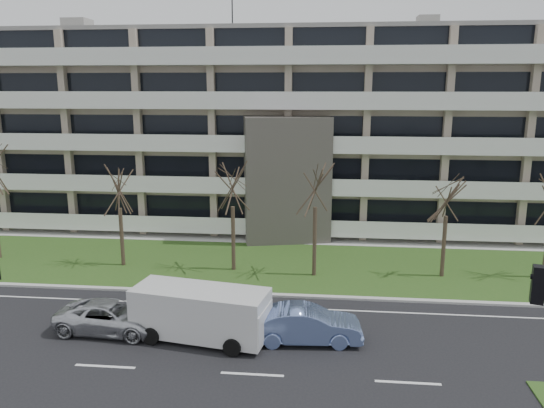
# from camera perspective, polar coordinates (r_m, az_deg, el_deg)

# --- Properties ---
(ground) EXTENTS (160.00, 160.00, 0.00)m
(ground) POSITION_cam_1_polar(r_m,az_deg,el_deg) (21.86, -2.14, -17.85)
(ground) COLOR black
(ground) RESTS_ON ground
(grass_verge) EXTENTS (90.00, 10.00, 0.06)m
(grass_verge) POSITION_cam_1_polar(r_m,az_deg,el_deg) (33.64, 0.91, -6.58)
(grass_verge) COLOR #264E1A
(grass_verge) RESTS_ON ground
(curb) EXTENTS (90.00, 0.35, 0.12)m
(curb) POSITION_cam_1_polar(r_m,az_deg,el_deg) (28.97, 0.06, -9.76)
(curb) COLOR #B2B2AD
(curb) RESTS_ON ground
(sidewalk) EXTENTS (90.00, 2.00, 0.08)m
(sidewalk) POSITION_cam_1_polar(r_m,az_deg,el_deg) (38.86, 1.60, -3.92)
(sidewalk) COLOR #B2B2AD
(sidewalk) RESTS_ON ground
(lane_edge_line) EXTENTS (90.00, 0.12, 0.01)m
(lane_edge_line) POSITION_cam_1_polar(r_m,az_deg,el_deg) (27.62, -0.26, -11.04)
(lane_edge_line) COLOR white
(lane_edge_line) RESTS_ON ground
(apartment_building) EXTENTS (60.50, 15.10, 18.75)m
(apartment_building) POSITION_cam_1_polar(r_m,az_deg,el_deg) (44.20, 2.31, 8.08)
(apartment_building) COLOR tan
(apartment_building) RESTS_ON ground
(silver_pickup) EXTENTS (5.19, 2.61, 1.41)m
(silver_pickup) POSITION_cam_1_polar(r_m,az_deg,el_deg) (25.94, -16.86, -11.55)
(silver_pickup) COLOR silver
(silver_pickup) RESTS_ON ground
(blue_sedan) EXTENTS (5.01, 2.07, 1.61)m
(blue_sedan) POSITION_cam_1_polar(r_m,az_deg,el_deg) (23.96, 3.69, -12.81)
(blue_sedan) COLOR #7A94D4
(blue_sedan) RESTS_ON ground
(white_van) EXTENTS (6.31, 3.25, 2.33)m
(white_van) POSITION_cam_1_polar(r_m,az_deg,el_deg) (24.12, -7.53, -11.18)
(white_van) COLOR silver
(white_van) RESTS_ON ground
(tree_2) EXTENTS (3.32, 3.32, 6.65)m
(tree_2) POSITION_cam_1_polar(r_m,az_deg,el_deg) (33.63, -16.19, 1.96)
(tree_2) COLOR #382B21
(tree_2) RESTS_ON ground
(tree_3) EXTENTS (3.59, 3.59, 7.17)m
(tree_3) POSITION_cam_1_polar(r_m,az_deg,el_deg) (31.47, -4.29, 2.48)
(tree_3) COLOR #382B21
(tree_3) RESTS_ON ground
(tree_4) EXTENTS (3.76, 3.76, 7.52)m
(tree_4) POSITION_cam_1_polar(r_m,az_deg,el_deg) (30.47, 4.72, 2.66)
(tree_4) COLOR #382B21
(tree_4) RESTS_ON ground
(tree_5) EXTENTS (3.32, 3.32, 6.63)m
(tree_5) POSITION_cam_1_polar(r_m,az_deg,el_deg) (31.96, 18.38, 1.26)
(tree_5) COLOR #382B21
(tree_5) RESTS_ON ground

